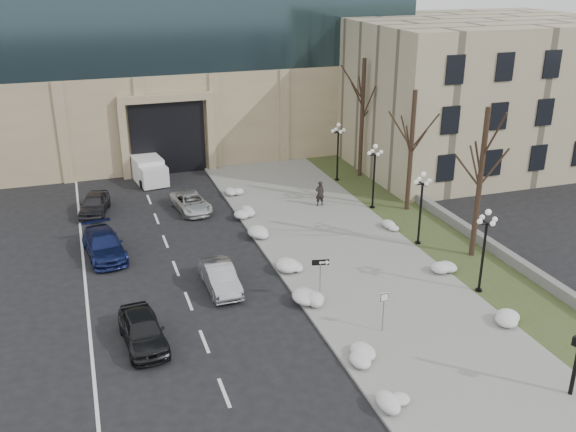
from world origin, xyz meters
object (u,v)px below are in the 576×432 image
box_truck (146,168)px  car_e (94,204)px  lamppost_a (485,240)px  car_d (191,203)px  lamppost_d (338,144)px  keep_sign (384,304)px  lamppost_c (374,168)px  car_a (143,330)px  pedestrian (320,193)px  car_b (220,277)px  lamppost_b (421,198)px  car_c (104,245)px  one_way_sign (323,267)px

box_truck → car_e: bearing=-131.3°
car_e → lamppost_a: 26.31m
box_truck → car_d: bearing=-83.7°
lamppost_d → car_e: bearing=-176.5°
keep_sign → car_d: bearing=109.5°
lamppost_c → car_a: bearing=-144.8°
car_d → pedestrian: 9.13m
car_b → lamppost_a: (12.93, -4.78, 2.37)m
car_a → pedestrian: 19.77m
car_b → lamppost_b: (12.93, 1.72, 2.37)m
keep_sign → lamppost_d: 22.51m
lamppost_a → lamppost_c: (0.00, 13.00, 0.00)m
car_a → lamppost_d: (17.48, 18.83, 2.32)m
car_e → lamppost_d: (18.70, 1.15, 2.35)m
car_e → lamppost_d: lamppost_d is taller
car_a → car_c: (-1.05, 10.33, -0.02)m
keep_sign → lamppost_c: lamppost_c is taller
lamppost_a → lamppost_b: 6.50m
pedestrian → lamppost_b: lamppost_b is taller
car_e → box_truck: size_ratio=0.68×
lamppost_a → lamppost_b: size_ratio=1.00×
one_way_sign → car_d: bearing=116.7°
car_c → lamppost_c: (18.53, 2.00, 2.34)m
lamppost_c → keep_sign: bearing=-114.0°
car_c → car_e: (-0.17, 7.35, -0.01)m
pedestrian → lamppost_a: bearing=104.1°
one_way_sign → lamppost_d: lamppost_d is taller
car_b → one_way_sign: (4.65, -3.19, 1.35)m
pedestrian → one_way_sign: 13.89m
car_c → lamppost_c: 18.78m
box_truck → lamppost_b: bearing=-60.1°
lamppost_b → lamppost_d: 13.00m
one_way_sign → lamppost_c: (8.28, 11.41, 1.02)m
car_b → keep_sign: 9.25m
car_b → lamppost_b: 13.26m
car_a → lamppost_c: (17.48, 12.33, 2.32)m
pedestrian → lamppost_b: (3.41, -8.06, 2.05)m
car_a → car_c: size_ratio=0.87×
car_b → lamppost_a: size_ratio=0.89×
pedestrian → lamppost_c: (3.41, -1.56, 2.05)m
pedestrian → car_e: bearing=-13.0°
car_b → lamppost_b: lamppost_b is taller
car_b → lamppost_c: (12.93, 8.22, 2.37)m
lamppost_a → lamppost_c: same height
car_a → lamppost_d: bearing=42.2°
box_truck → one_way_sign: 24.18m
car_a → lamppost_b: bearing=13.6°
car_d → one_way_sign: bearing=-84.0°
car_c → lamppost_b: lamppost_b is taller
car_b → pedestrian: bearing=43.9°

